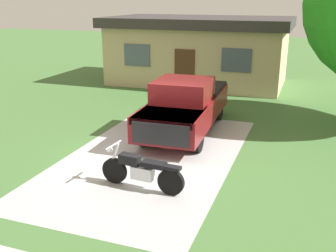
# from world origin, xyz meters

# --- Properties ---
(ground_plane) EXTENTS (80.00, 80.00, 0.00)m
(ground_plane) POSITION_xyz_m (0.00, 0.00, 0.00)
(ground_plane) COLOR #436C35
(driveway_pad) EXTENTS (4.73, 8.63, 0.01)m
(driveway_pad) POSITION_xyz_m (0.00, 0.00, 0.00)
(driveway_pad) COLOR #ADADAD
(driveway_pad) RESTS_ON ground
(motorcycle) EXTENTS (2.21, 0.70, 1.09)m
(motorcycle) POSITION_xyz_m (0.53, -2.02, 0.47)
(motorcycle) COLOR black
(motorcycle) RESTS_ON ground
(pickup_truck) EXTENTS (2.25, 5.71, 1.90)m
(pickup_truck) POSITION_xyz_m (0.23, 2.60, 0.95)
(pickup_truck) COLOR black
(pickup_truck) RESTS_ON ground
(neighbor_house) EXTENTS (9.60, 5.60, 3.50)m
(neighbor_house) POSITION_xyz_m (-1.64, 10.84, 1.79)
(neighbor_house) COLOR tan
(neighbor_house) RESTS_ON ground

